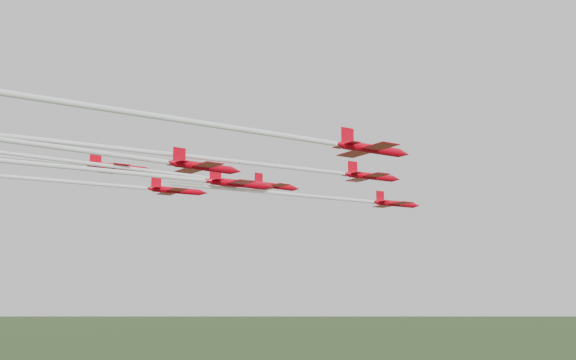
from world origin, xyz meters
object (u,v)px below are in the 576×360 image
Objects in this scene: jet_row4_right at (138,158)px; jet_lead at (347,199)px; jet_row2_left at (197,177)px; jet_row3_left at (79,182)px; jet_row3_mid at (154,175)px; jet_row3_right at (274,134)px; jet_row2_right at (275,166)px.

jet_lead is at bearing 102.55° from jet_row4_right.
jet_lead is 25.24m from jet_row2_left.
jet_row3_left is 1.20× the size of jet_row3_mid.
jet_row3_right is at bearing 25.02° from jet_row4_right.
jet_lead is 0.85× the size of jet_row3_mid.
jet_row3_left is 39.55m from jet_row4_right.
jet_row4_right is (16.76, -24.37, -3.11)m from jet_row2_left.
jet_row3_right is (54.14, -11.26, -2.29)m from jet_row3_left.
jet_row2_left reaches higher than jet_row2_right.
jet_row2_left is at bearing -112.93° from jet_lead.
jet_row2_right is at bearing -1.17° from jet_row2_left.
jet_row2_right is 1.36× the size of jet_row4_right.
jet_row2_right reaches higher than jet_row3_right.
jet_row3_mid is at bearing 146.73° from jet_row4_right.
jet_row3_right reaches higher than jet_row3_mid.
jet_row2_left is 15.67m from jet_row3_mid.
jet_row3_right is at bearing 7.79° from jet_row3_left.
jet_lead is 42.88m from jet_row3_right.
jet_row3_right is at bearing -17.78° from jet_row2_left.
jet_row4_right is (-0.02, -42.95, 0.12)m from jet_lead.
jet_row2_left is at bearing -173.81° from jet_row2_right.
jet_row3_right is at bearing -46.42° from jet_lead.
jet_row3_left is at bearing -123.51° from jet_lead.
jet_row2_right is 19.77m from jet_row3_right.
jet_row3_left is (-19.63, -9.19, -0.04)m from jet_row2_left.
jet_row3_mid is at bearing -130.16° from jet_row2_right.
jet_row2_right is 1.10× the size of jet_row3_right.
jet_row2_right is at bearing 148.27° from jet_row3_right.
jet_row3_right is (12.83, -15.03, -0.55)m from jet_row2_right.
jet_row2_right is (4.89, -24.00, 1.45)m from jet_lead.
jet_row3_right is (27.85, -6.49, 0.20)m from jet_row3_mid.
jet_row2_left is 0.92× the size of jet_row3_left.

